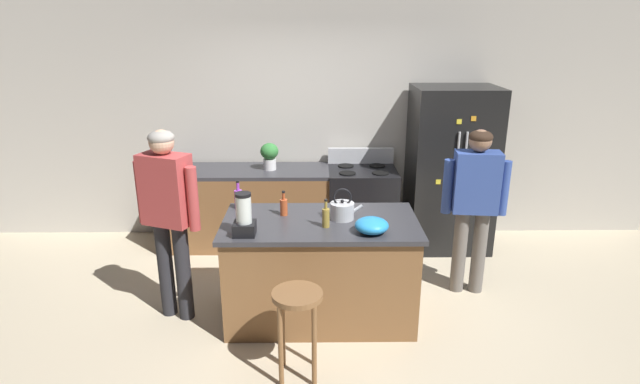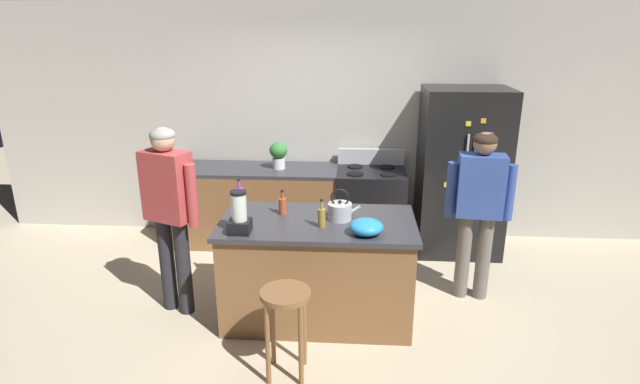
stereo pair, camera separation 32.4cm
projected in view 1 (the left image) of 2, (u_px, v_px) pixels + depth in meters
The scene contains 16 objects.
ground_plane at pixel (320, 315), 4.49m from camera, with size 14.00×14.00×0.00m, color beige.
back_wall at pixel (318, 123), 5.91m from camera, with size 8.00×0.10×2.70m, color #BCB7AD.
kitchen_island at pixel (320, 269), 4.35m from camera, with size 1.63×0.87×0.90m.
back_counter_run at pixel (249, 207), 5.81m from camera, with size 2.00×0.64×0.90m.
refrigerator at pixel (450, 169), 5.64m from camera, with size 0.90×0.73×1.82m.
stove_range at pixel (362, 207), 5.80m from camera, with size 0.76×0.65×1.08m.
person_by_island_left at pixel (168, 208), 4.18m from camera, with size 0.58×0.35×1.67m.
person_by_sink_right at pixel (475, 197), 4.62m from camera, with size 0.60×0.26×1.58m.
bar_stool at pixel (298, 312), 3.57m from camera, with size 0.36×0.36×0.68m.
potted_plant at pixel (269, 154), 5.62m from camera, with size 0.20×0.20×0.30m.
blender_appliance at pixel (244, 217), 3.88m from camera, with size 0.17×0.17×0.34m.
bottle_cooking_sauce at pixel (284, 206), 4.30m from camera, with size 0.06×0.06×0.22m.
bottle_vinegar at pixel (326, 217), 4.05m from camera, with size 0.06×0.06×0.24m.
bottle_soda at pixel (238, 198), 4.45m from camera, with size 0.07×0.07×0.26m.
mixing_bowl at pixel (372, 225), 3.95m from camera, with size 0.27×0.27×0.12m, color #268CD8.
tea_kettle at pixel (342, 210), 4.22m from camera, with size 0.28×0.20×0.27m.
Camera 1 is at (-0.05, -3.91, 2.46)m, focal length 28.48 mm.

